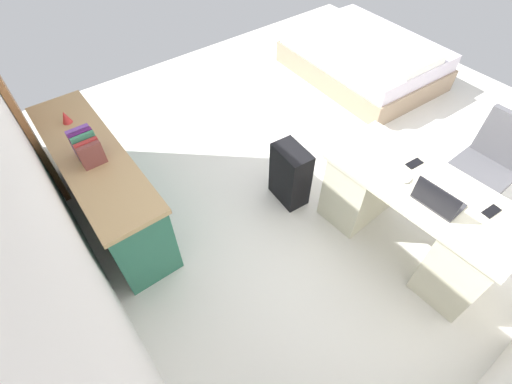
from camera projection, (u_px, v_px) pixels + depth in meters
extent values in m
plane|color=silver|center=(329.00, 164.00, 3.82)|extent=(5.85, 5.85, 0.00)
cube|color=white|center=(24.00, 171.00, 1.81)|extent=(4.31, 0.10, 2.78)
cube|color=#936038|center=(3.00, 87.00, 2.96)|extent=(0.88, 0.05, 2.04)
cube|color=beige|center=(426.00, 188.00, 2.64)|extent=(1.47, 0.73, 0.04)
cube|color=beige|center=(467.00, 259.00, 2.67)|extent=(0.43, 0.61, 0.70)
cube|color=beige|center=(362.00, 184.00, 3.16)|extent=(0.43, 0.61, 0.70)
cylinder|color=black|center=(459.00, 205.00, 3.43)|extent=(0.52, 0.52, 0.04)
cylinder|color=black|center=(468.00, 192.00, 3.29)|extent=(0.06, 0.06, 0.42)
cube|color=#4C4C51|center=(480.00, 172.00, 3.10)|extent=(0.47, 0.47, 0.08)
cube|color=#4C4C51|center=(508.00, 139.00, 2.98)|extent=(0.44, 0.07, 0.44)
cube|color=#2D7056|center=(104.00, 187.00, 3.13)|extent=(1.76, 0.44, 0.71)
cube|color=tan|center=(89.00, 154.00, 2.85)|extent=(1.80, 0.48, 0.04)
cube|color=#275F49|center=(153.00, 214.00, 3.13)|extent=(0.67, 0.01, 0.25)
cube|color=#275F49|center=(116.00, 163.00, 3.55)|extent=(0.67, 0.01, 0.25)
cube|color=gray|center=(361.00, 65.00, 4.86)|extent=(1.96, 1.49, 0.28)
cube|color=silver|center=(365.00, 48.00, 4.68)|extent=(1.90, 1.42, 0.20)
cube|color=white|center=(410.00, 59.00, 4.21)|extent=(0.51, 0.70, 0.10)
cube|color=black|center=(290.00, 175.00, 3.31)|extent=(0.38, 0.25, 0.59)
cube|color=#333338|center=(438.00, 201.00, 2.53)|extent=(0.32, 0.23, 0.02)
cube|color=black|center=(436.00, 198.00, 2.40)|extent=(0.31, 0.03, 0.19)
ellipsoid|color=white|center=(407.00, 179.00, 2.65)|extent=(0.06, 0.10, 0.03)
cube|color=black|center=(492.00, 211.00, 2.47)|extent=(0.08, 0.14, 0.01)
cube|color=black|center=(414.00, 163.00, 2.77)|extent=(0.08, 0.14, 0.01)
cube|color=brown|center=(92.00, 155.00, 2.66)|extent=(0.04, 0.17, 0.19)
cube|color=#B73131|center=(90.00, 152.00, 2.68)|extent=(0.03, 0.17, 0.20)
cube|color=#3A8362|center=(87.00, 147.00, 2.69)|extent=(0.03, 0.17, 0.24)
cube|color=#501A5E|center=(85.00, 145.00, 2.71)|extent=(0.04, 0.17, 0.24)
cube|color=brown|center=(84.00, 143.00, 2.74)|extent=(0.04, 0.17, 0.21)
cube|color=purple|center=(82.00, 140.00, 2.76)|extent=(0.04, 0.17, 0.22)
cone|color=red|center=(65.00, 117.00, 3.04)|extent=(0.08, 0.08, 0.11)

